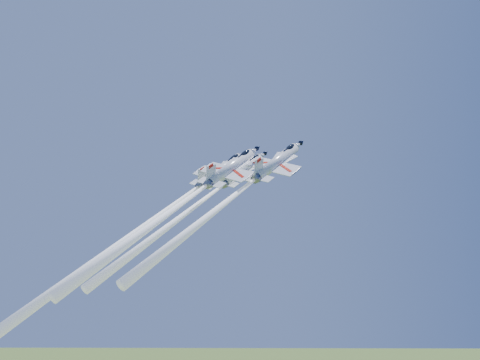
{
  "coord_description": "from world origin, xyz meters",
  "views": [
    {
      "loc": [
        0.88,
        -111.5,
        95.48
      ],
      "look_at": [
        0.0,
        0.0,
        104.11
      ],
      "focal_mm": 40.0,
      "sensor_mm": 36.0,
      "label": 1
    }
  ],
  "objects_px": {
    "jet_lead": "(196,206)",
    "jet_right": "(233,197)",
    "jet_left": "(153,220)",
    "jet_slot": "(180,205)"
  },
  "relations": [
    {
      "from": "jet_lead",
      "to": "jet_left",
      "type": "height_order",
      "value": "jet_left"
    },
    {
      "from": "jet_slot",
      "to": "jet_left",
      "type": "bearing_deg",
      "value": 163.37
    },
    {
      "from": "jet_lead",
      "to": "jet_slot",
      "type": "bearing_deg",
      "value": -65.23
    },
    {
      "from": "jet_left",
      "to": "jet_slot",
      "type": "distance_m",
      "value": 10.25
    },
    {
      "from": "jet_lead",
      "to": "jet_slot",
      "type": "distance_m",
      "value": 10.58
    },
    {
      "from": "jet_right",
      "to": "jet_left",
      "type": "bearing_deg",
      "value": -160.06
    },
    {
      "from": "jet_left",
      "to": "jet_right",
      "type": "relative_size",
      "value": 1.25
    },
    {
      "from": "jet_right",
      "to": "jet_slot",
      "type": "relative_size",
      "value": 1.01
    },
    {
      "from": "jet_lead",
      "to": "jet_right",
      "type": "distance_m",
      "value": 10.27
    },
    {
      "from": "jet_lead",
      "to": "jet_right",
      "type": "bearing_deg",
      "value": -7.21
    }
  ]
}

